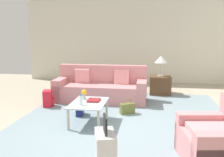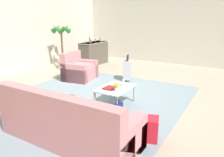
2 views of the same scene
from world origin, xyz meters
The scene contains 15 objects.
ground_plane centered at (0.00, 0.00, 0.00)m, with size 12.00×12.00×0.00m, color #A89E89.
wall_left centered at (-5.06, 0.00, 1.55)m, with size 0.12×8.00×3.10m, color beige.
area_rug centered at (-0.60, 0.20, 0.00)m, with size 5.20×4.40×0.01m, color gray.
couch centered at (-2.20, -0.60, 0.31)m, with size 0.90×2.42×0.93m.
armchair centered at (0.89, 1.67, 0.30)m, with size 1.11×1.01×0.90m.
coffee_table centered at (-0.40, -0.50, 0.37)m, with size 0.96×0.67×0.43m.
water_bottle centered at (-0.20, -0.60, 0.52)m, with size 0.06×0.06×0.20m.
coffee_table_book centered at (-0.52, -0.42, 0.45)m, with size 0.28×0.23×0.03m, color maroon.
flower_vase centered at (-0.62, -0.65, 0.55)m, with size 0.11×0.11×0.21m.
side_table centered at (-3.20, 1.00, 0.27)m, with size 0.62×0.62×0.53m, color #513823.
table_lamp centered at (-3.20, 1.00, 1.02)m, with size 0.38×0.38×0.60m.
suitcase_silver centered at (1.60, 0.20, 0.36)m, with size 0.45×0.33×0.85m.
handbag_olive centered at (-1.10, 0.21, 0.13)m, with size 0.28×0.35×0.36m.
handbag_navy centered at (-0.86, -0.82, 0.13)m, with size 0.34×0.18×0.36m.
backpack_red centered at (-1.40, -1.79, 0.19)m, with size 0.35×0.31×0.40m.
Camera 1 is at (4.26, 0.69, 1.76)m, focal length 40.00 mm.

